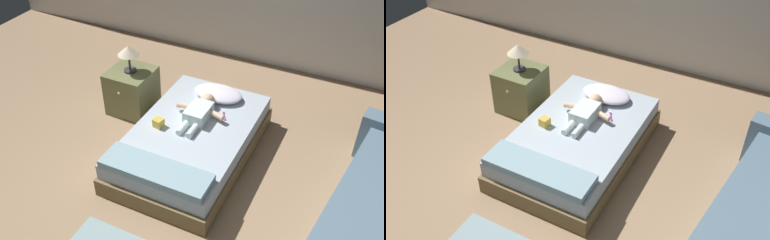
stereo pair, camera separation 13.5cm
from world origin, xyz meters
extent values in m
plane|color=#997959|center=(0.00, 0.00, 0.00)|extent=(8.00, 8.00, 0.00)
cube|color=brown|center=(0.12, 0.81, 0.09)|extent=(1.11, 1.79, 0.19)
cube|color=#AEBBC7|center=(0.12, 0.81, 0.27)|extent=(1.06, 1.72, 0.16)
ellipsoid|color=white|center=(0.14, 1.41, 0.40)|extent=(0.53, 0.34, 0.11)
cube|color=white|center=(0.11, 0.98, 0.41)|extent=(0.21, 0.31, 0.14)
sphere|color=beige|center=(0.11, 1.20, 0.42)|extent=(0.15, 0.15, 0.15)
cylinder|color=beige|center=(-0.07, 1.03, 0.41)|extent=(0.17, 0.09, 0.06)
cylinder|color=beige|center=(0.29, 1.03, 0.41)|extent=(0.17, 0.10, 0.06)
cylinder|color=white|center=(0.06, 0.74, 0.38)|extent=(0.06, 0.19, 0.06)
cylinder|color=white|center=(0.17, 0.74, 0.38)|extent=(0.06, 0.19, 0.06)
cube|color=#BE37B0|center=(0.33, 1.12, 0.35)|extent=(0.08, 0.12, 0.01)
cube|color=white|center=(0.30, 1.18, 0.36)|extent=(0.02, 0.03, 0.01)
cube|color=slate|center=(1.98, 0.57, 0.21)|extent=(1.07, 1.84, 0.42)
cube|color=olive|center=(-0.84, 1.23, 0.26)|extent=(0.48, 0.48, 0.52)
sphere|color=tan|center=(-0.84, 0.98, 0.37)|extent=(0.03, 0.03, 0.03)
cylinder|color=#333338|center=(-0.84, 1.23, 0.53)|extent=(0.14, 0.14, 0.02)
cylinder|color=#333338|center=(-0.84, 1.23, 0.63)|extent=(0.02, 0.02, 0.18)
cone|color=beige|center=(-0.84, 1.23, 0.77)|extent=(0.24, 0.24, 0.10)
cube|color=#87A6B3|center=(0.12, 0.10, 0.38)|extent=(1.00, 0.31, 0.07)
cube|color=gold|center=(-0.18, 0.69, 0.39)|extent=(0.10, 0.10, 0.09)
camera|label=1|loc=(1.59, -2.18, 2.97)|focal=40.43mm
camera|label=2|loc=(1.71, -2.12, 2.97)|focal=40.43mm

